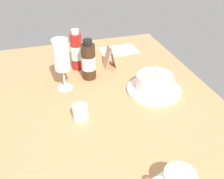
# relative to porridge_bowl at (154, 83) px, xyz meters

# --- Properties ---
(ground_plane) EXTENTS (1.10, 0.84, 0.03)m
(ground_plane) POSITION_rel_porridge_bowl_xyz_m (-0.00, 0.20, -0.05)
(ground_plane) COLOR #B27F51
(porridge_bowl) EXTENTS (0.20, 0.20, 0.08)m
(porridge_bowl) POSITION_rel_porridge_bowl_xyz_m (0.00, 0.00, 0.00)
(porridge_bowl) COLOR white
(porridge_bowl) RESTS_ON ground_plane
(cutlery_setting) EXTENTS (0.13, 0.18, 0.01)m
(cutlery_setting) POSITION_rel_porridge_bowl_xyz_m (0.38, 0.02, -0.03)
(cutlery_setting) COLOR white
(cutlery_setting) RESTS_ON ground_plane
(creamer_jug) EXTENTS (0.05, 0.06, 0.06)m
(creamer_jug) POSITION_rel_porridge_bowl_xyz_m (-0.08, 0.30, -0.01)
(creamer_jug) COLOR white
(creamer_jug) RESTS_ON ground_plane
(wine_glass) EXTENTS (0.06, 0.06, 0.20)m
(wine_glass) POSITION_rel_porridge_bowl_xyz_m (0.12, 0.32, 0.10)
(wine_glass) COLOR white
(wine_glass) RESTS_ON ground_plane
(sauce_bottle_brown) EXTENTS (0.06, 0.06, 0.17)m
(sauce_bottle_brown) POSITION_rel_porridge_bowl_xyz_m (0.17, 0.21, 0.04)
(sauce_bottle_brown) COLOR #382314
(sauce_bottle_brown) RESTS_ON ground_plane
(sauce_bottle_red) EXTENTS (0.05, 0.05, 0.18)m
(sauce_bottle_red) POSITION_rel_porridge_bowl_xyz_m (0.26, 0.24, 0.05)
(sauce_bottle_red) COLOR #B21E19
(sauce_bottle_red) RESTS_ON ground_plane
(menu_card) EXTENTS (0.06, 0.05, 0.10)m
(menu_card) POSITION_rel_porridge_bowl_xyz_m (0.23, 0.11, 0.01)
(menu_card) COLOR tan
(menu_card) RESTS_ON ground_plane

